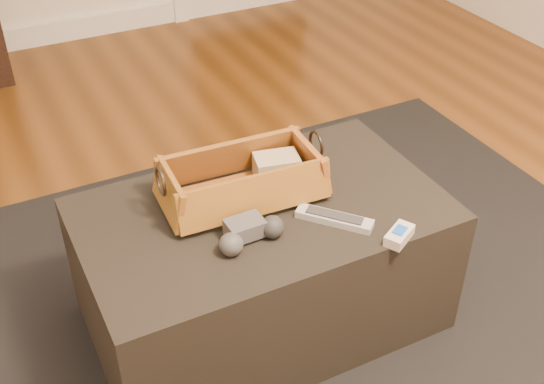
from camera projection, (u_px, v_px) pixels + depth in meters
name	position (u px, v px, depth m)	size (l,w,h in m)	color
baseboard	(35.00, 36.00, 3.77)	(5.00, 0.04, 0.12)	white
area_rug	(271.00, 328.00, 2.08)	(2.60, 2.00, 0.01)	black
ottoman	(263.00, 265.00, 1.99)	(1.00, 0.60, 0.42)	black
tv_remote	(237.00, 194.00, 1.87)	(0.24, 0.05, 0.03)	black
cloth_bundle	(277.00, 167.00, 1.94)	(0.13, 0.09, 0.07)	tan
wicker_basket	(242.00, 182.00, 1.87)	(0.47, 0.26, 0.16)	#A05524
game_controller	(249.00, 233.00, 1.73)	(0.19, 0.11, 0.06)	#424245
silver_remote	(334.00, 218.00, 1.81)	(0.17, 0.19, 0.02)	#BABEC2
cream_gadget	(399.00, 235.00, 1.74)	(0.10, 0.09, 0.03)	beige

